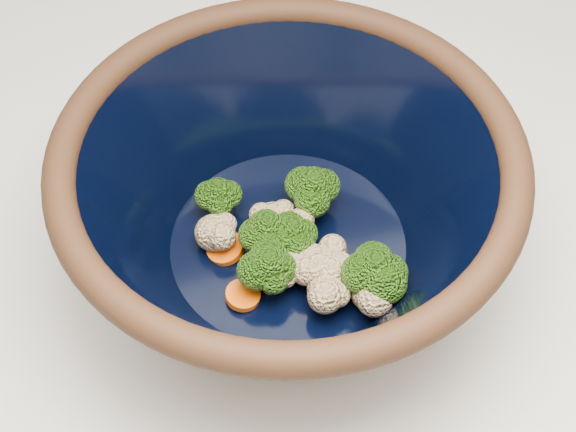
{
  "coord_description": "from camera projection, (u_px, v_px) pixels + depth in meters",
  "views": [
    {
      "loc": [
        -0.08,
        -0.34,
        1.47
      ],
      "look_at": [
        0.02,
        0.02,
        0.97
      ],
      "focal_mm": 50.0,
      "sensor_mm": 36.0,
      "label": 1
    }
  ],
  "objects": [
    {
      "name": "mixing_bowl",
      "position": [
        288.0,
        204.0,
        0.62
      ],
      "size": [
        0.37,
        0.37,
        0.15
      ],
      "rotation": [
        0.0,
        0.0,
        -0.12
      ],
      "color": "black",
      "rests_on": "counter"
    },
    {
      "name": "vegetable_pile",
      "position": [
        298.0,
        243.0,
        0.63
      ],
      "size": [
        0.15,
        0.15,
        0.06
      ],
      "color": "#608442",
      "rests_on": "mixing_bowl"
    }
  ]
}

